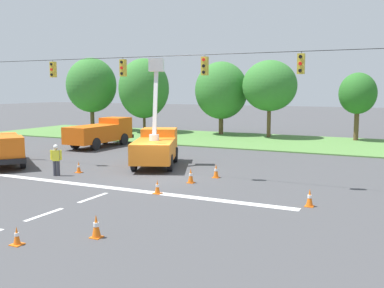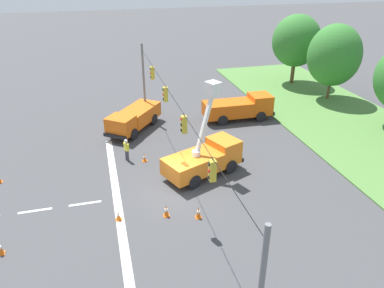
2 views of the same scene
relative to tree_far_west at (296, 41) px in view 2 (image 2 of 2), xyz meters
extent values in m
plane|color=#424244|center=(19.66, -19.16, -5.19)|extent=(200.00, 200.00, 0.00)
cube|color=silver|center=(19.66, -22.99, -5.19)|extent=(17.60, 0.50, 0.01)
cube|color=silver|center=(19.66, -24.99, -5.19)|extent=(0.20, 2.00, 0.01)
cube|color=silver|center=(19.66, -27.99, -5.19)|extent=(0.20, 2.00, 0.01)
cylinder|color=slate|center=(6.66, -19.16, -1.59)|extent=(0.20, 0.20, 7.20)
cylinder|color=black|center=(19.66, -19.16, 1.41)|extent=(26.00, 0.03, 0.03)
cylinder|color=black|center=(12.22, -19.16, 1.36)|extent=(0.02, 0.02, 0.10)
cube|color=gold|center=(12.22, -19.16, 0.83)|extent=(0.32, 0.28, 0.96)
cylinder|color=black|center=(12.22, -19.32, 1.15)|extent=(0.16, 0.05, 0.16)
cylinder|color=red|center=(12.22, -19.32, 0.83)|extent=(0.16, 0.05, 0.16)
cylinder|color=black|center=(12.22, -19.32, 0.51)|extent=(0.16, 0.05, 0.16)
cylinder|color=black|center=(17.41, -19.16, 1.36)|extent=(0.02, 0.02, 0.10)
cube|color=gold|center=(17.41, -19.16, 0.83)|extent=(0.32, 0.28, 0.96)
cylinder|color=black|center=(17.41, -19.32, 1.15)|extent=(0.16, 0.05, 0.16)
cylinder|color=red|center=(17.41, -19.32, 0.83)|extent=(0.16, 0.05, 0.16)
cylinder|color=black|center=(17.41, -19.32, 0.51)|extent=(0.16, 0.05, 0.16)
cylinder|color=black|center=(22.51, -19.16, 1.36)|extent=(0.02, 0.02, 0.10)
cube|color=gold|center=(22.51, -19.16, 0.83)|extent=(0.32, 0.28, 0.96)
cylinder|color=red|center=(22.51, -19.32, 1.15)|extent=(0.16, 0.05, 0.16)
cylinder|color=black|center=(22.51, -19.32, 0.83)|extent=(0.16, 0.05, 0.16)
cylinder|color=black|center=(22.51, -19.32, 0.51)|extent=(0.16, 0.05, 0.16)
cylinder|color=black|center=(27.50, -19.16, 1.36)|extent=(0.02, 0.02, 0.10)
cube|color=gold|center=(27.50, -19.16, 0.83)|extent=(0.32, 0.28, 0.96)
cylinder|color=black|center=(27.50, -19.32, 1.15)|extent=(0.16, 0.05, 0.16)
cylinder|color=red|center=(27.50, -19.32, 0.83)|extent=(0.16, 0.05, 0.16)
cylinder|color=black|center=(27.50, -19.32, 0.51)|extent=(0.16, 0.05, 0.16)
cylinder|color=brown|center=(0.00, 0.00, -3.75)|extent=(0.45, 0.45, 2.89)
ellipsoid|color=#33752D|center=(0.00, 0.00, 0.01)|extent=(5.45, 5.76, 6.07)
cylinder|color=brown|center=(6.27, 0.99, -3.92)|extent=(0.29, 0.29, 2.54)
ellipsoid|color=#33752D|center=(6.27, 0.99, -0.35)|extent=(5.41, 5.59, 6.44)
cube|color=orange|center=(18.43, -17.58, -4.09)|extent=(3.69, 4.57, 1.21)
cube|color=orange|center=(17.33, -14.96, -3.83)|extent=(2.73, 2.44, 1.72)
cube|color=#1E2838|center=(17.10, -14.41, -3.53)|extent=(1.87, 0.86, 0.77)
cube|color=black|center=(16.97, -14.10, -4.54)|extent=(2.22, 1.05, 0.30)
cylinder|color=black|center=(16.42, -15.58, -4.69)|extent=(0.65, 1.03, 1.00)
cylinder|color=black|center=(18.41, -14.75, -4.69)|extent=(0.65, 1.03, 1.00)
cylinder|color=black|center=(17.71, -18.65, -4.69)|extent=(0.65, 1.03, 1.00)
cylinder|color=black|center=(19.69, -17.82, -4.69)|extent=(0.65, 1.03, 1.00)
cylinder|color=silver|center=(18.32, -17.32, -3.30)|extent=(0.60, 0.60, 0.36)
cube|color=white|center=(18.05, -16.67, -1.30)|extent=(0.85, 1.59, 4.42)
cube|color=white|center=(17.78, -16.03, 1.12)|extent=(1.14, 1.09, 0.80)
cube|color=#D6560F|center=(9.11, -11.69, -4.02)|extent=(2.33, 4.59, 1.35)
cube|color=#D6560F|center=(9.18, -8.44, -3.78)|extent=(2.19, 1.99, 1.83)
cube|color=#1E2838|center=(9.19, -7.76, -3.46)|extent=(1.90, 0.14, 0.82)
cube|color=black|center=(9.20, -7.39, -4.54)|extent=(2.24, 0.20, 0.30)
cylinder|color=black|center=(8.14, -8.68, -4.69)|extent=(0.30, 1.01, 1.00)
cylinder|color=black|center=(10.20, -8.72, -4.69)|extent=(0.30, 1.01, 1.00)
cylinder|color=black|center=(8.07, -12.48, -4.69)|extent=(0.30, 1.01, 1.00)
cylinder|color=black|center=(10.13, -12.52, -4.69)|extent=(0.30, 1.01, 1.00)
cube|color=orange|center=(8.22, -19.93, -4.05)|extent=(4.78, 4.40, 1.28)
cube|color=orange|center=(10.66, -21.83, -3.94)|extent=(2.77, 2.82, 1.50)
cube|color=#1E2838|center=(11.17, -22.22, -3.68)|extent=(1.23, 1.55, 0.68)
cube|color=black|center=(11.46, -22.44, -4.54)|extent=(1.48, 1.85, 0.30)
cylinder|color=black|center=(11.09, -20.87, -4.69)|extent=(0.96, 0.83, 1.00)
cylinder|color=black|center=(9.84, -22.48, -4.69)|extent=(0.96, 0.83, 1.00)
cylinder|color=black|center=(8.23, -18.65, -4.69)|extent=(0.96, 0.83, 1.00)
cylinder|color=black|center=(6.98, -20.27, -4.69)|extent=(0.96, 0.83, 1.00)
cylinder|color=#383842|center=(14.71, -21.74, -4.77)|extent=(0.18, 0.18, 0.85)
cylinder|color=#383842|center=(14.53, -21.83, -4.77)|extent=(0.18, 0.18, 0.85)
cube|color=yellow|center=(14.62, -21.79, -4.04)|extent=(0.46, 0.39, 0.60)
cube|color=silver|center=(14.62, -21.79, -4.04)|extent=(0.41, 0.25, 0.62)
cylinder|color=yellow|center=(14.86, -21.67, -4.01)|extent=(0.11, 0.11, 0.55)
cylinder|color=yellow|center=(14.37, -21.90, -4.01)|extent=(0.11, 0.11, 0.55)
sphere|color=tan|center=(14.62, -21.79, -3.61)|extent=(0.22, 0.22, 0.22)
sphere|color=white|center=(14.62, -21.79, -3.55)|extent=(0.26, 0.26, 0.26)
cube|color=orange|center=(21.87, -23.06, -5.18)|extent=(0.36, 0.36, 0.03)
cone|color=orange|center=(21.87, -23.06, -4.85)|extent=(0.25, 0.25, 0.63)
cylinder|color=white|center=(21.87, -23.06, -4.81)|extent=(0.16, 0.16, 0.11)
cube|color=orange|center=(15.55, -30.70, -5.18)|extent=(0.36, 0.36, 0.03)
cube|color=orange|center=(22.23, -20.25, -5.18)|extent=(0.36, 0.36, 0.03)
cone|color=orange|center=(22.23, -20.25, -4.79)|extent=(0.30, 0.30, 0.74)
cylinder|color=white|center=(22.23, -20.25, -4.75)|extent=(0.18, 0.18, 0.13)
cube|color=orange|center=(23.18, -29.30, -5.18)|extent=(0.36, 0.36, 0.03)
cone|color=orange|center=(23.18, -29.30, -4.78)|extent=(0.30, 0.30, 0.76)
cube|color=orange|center=(15.13, -20.52, -5.18)|extent=(0.36, 0.36, 0.03)
cone|color=orange|center=(15.13, -20.52, -4.85)|extent=(0.25, 0.25, 0.63)
cylinder|color=white|center=(15.13, -20.52, -4.81)|extent=(0.16, 0.16, 0.11)
cube|color=orange|center=(22.88, -18.42, -5.18)|extent=(0.36, 0.36, 0.03)
cone|color=orange|center=(22.88, -18.42, -4.79)|extent=(0.30, 0.30, 0.74)
cylinder|color=white|center=(22.88, -18.42, -4.76)|extent=(0.18, 0.18, 0.13)
camera|label=1|loc=(32.20, -40.76, -0.31)|focal=42.00mm
camera|label=2|loc=(40.30, -23.42, 8.78)|focal=35.00mm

